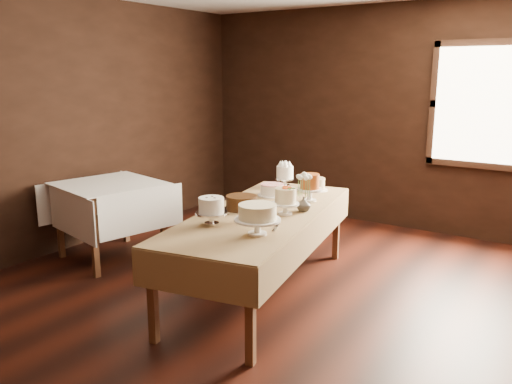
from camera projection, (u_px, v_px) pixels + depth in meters
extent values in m
cube|color=black|center=(243.00, 301.00, 4.61)|extent=(5.00, 6.00, 0.01)
cube|color=black|center=(377.00, 117.00, 6.73)|extent=(5.00, 0.02, 2.80)
cube|color=black|center=(54.00, 126.00, 5.65)|extent=(0.02, 6.00, 2.80)
cube|color=#FFEABF|center=(486.00, 105.00, 5.93)|extent=(1.10, 0.05, 1.30)
cube|color=#502E1A|center=(153.00, 299.00, 3.84)|extent=(0.07, 0.07, 0.69)
cube|color=#502E1A|center=(268.00, 220.00, 5.89)|extent=(0.07, 0.07, 0.69)
cube|color=#502E1A|center=(250.00, 318.00, 3.54)|extent=(0.07, 0.07, 0.69)
cube|color=#502E1A|center=(336.00, 228.00, 5.60)|extent=(0.07, 0.07, 0.69)
cube|color=#502E1A|center=(262.00, 215.00, 4.63)|extent=(1.34, 2.54, 0.04)
cube|color=tan|center=(262.00, 212.00, 4.63)|extent=(1.41, 2.61, 0.01)
cube|color=#502E1A|center=(60.00, 223.00, 5.63)|extent=(0.07, 0.07, 0.77)
cube|color=#502E1A|center=(125.00, 210.00, 6.16)|extent=(0.07, 0.07, 0.77)
cube|color=#502E1A|center=(95.00, 239.00, 5.07)|extent=(0.07, 0.07, 0.77)
cube|color=#502E1A|center=(163.00, 223.00, 5.61)|extent=(0.07, 0.07, 0.77)
cube|color=#502E1A|center=(109.00, 186.00, 5.53)|extent=(1.06, 1.06, 0.04)
cube|color=white|center=(109.00, 184.00, 5.52)|extent=(1.16, 1.16, 0.01)
cylinder|color=silver|center=(285.00, 182.00, 5.64)|extent=(0.22, 0.22, 0.11)
cylinder|color=white|center=(285.00, 171.00, 5.61)|extent=(0.20, 0.20, 0.13)
cylinder|color=white|center=(314.00, 190.00, 5.46)|extent=(0.28, 0.28, 0.01)
cylinder|color=beige|center=(314.00, 184.00, 5.45)|extent=(0.30, 0.30, 0.12)
cylinder|color=white|center=(272.00, 195.00, 5.22)|extent=(0.29, 0.29, 0.01)
cylinder|color=white|center=(272.00, 190.00, 5.21)|extent=(0.29, 0.29, 0.10)
cylinder|color=white|center=(310.00, 194.00, 4.99)|extent=(0.24, 0.24, 0.14)
cylinder|color=#A24917|center=(310.00, 180.00, 4.96)|extent=(0.20, 0.20, 0.14)
cylinder|color=silver|center=(241.00, 209.00, 4.69)|extent=(0.33, 0.33, 0.01)
cylinder|color=#391E0B|center=(241.00, 202.00, 4.68)|extent=(0.35, 0.35, 0.12)
cylinder|color=white|center=(285.00, 208.00, 4.52)|extent=(0.24, 0.24, 0.12)
cylinder|color=beige|center=(286.00, 194.00, 4.50)|extent=(0.26, 0.26, 0.13)
cylinder|color=silver|center=(212.00, 218.00, 4.22)|extent=(0.26, 0.26, 0.12)
cylinder|color=white|center=(211.00, 203.00, 4.20)|extent=(0.26, 0.26, 0.12)
cylinder|color=white|center=(257.00, 226.00, 3.96)|extent=(0.35, 0.35, 0.14)
cylinder|color=#F0E6B9|center=(257.00, 210.00, 3.93)|extent=(0.33, 0.33, 0.11)
cube|color=silver|center=(258.00, 221.00, 4.34)|extent=(0.20, 0.17, 0.01)
cube|color=silver|center=(275.00, 229.00, 4.12)|extent=(0.11, 0.23, 0.01)
cube|color=silver|center=(269.00, 203.00, 4.93)|extent=(0.05, 0.24, 0.01)
cube|color=silver|center=(301.00, 206.00, 4.82)|extent=(0.14, 0.22, 0.01)
cube|color=silver|center=(221.00, 214.00, 4.54)|extent=(0.24, 0.08, 0.01)
imported|color=#2D2823|center=(304.00, 204.00, 4.63)|extent=(0.17, 0.17, 0.13)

